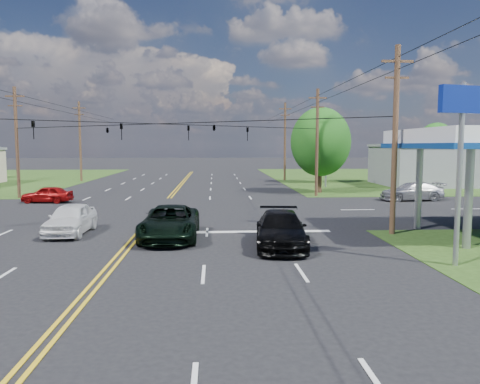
{
  "coord_description": "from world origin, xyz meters",
  "views": [
    {
      "loc": [
        3.92,
        -20.21,
        4.56
      ],
      "look_at": [
        5.34,
        6.0,
        1.92
      ],
      "focal_mm": 35.0,
      "sensor_mm": 36.0,
      "label": 1
    }
  ],
  "objects": [
    {
      "name": "polesign_ne",
      "position": [
        16.0,
        29.98,
        6.29
      ],
      "size": [
        2.13,
        1.14,
        8.07
      ],
      "color": "#A5A5AA",
      "rests_on": "ground"
    },
    {
      "name": "polesign_se",
      "position": [
        13.0,
        -3.35,
        5.23
      ],
      "size": [
        2.0,
        0.76,
        6.82
      ],
      "color": "#A5A5AA",
      "rests_on": "ground"
    },
    {
      "name": "retail_ne",
      "position": [
        30.0,
        32.0,
        2.2
      ],
      "size": [
        14.0,
        10.0,
        4.4
      ],
      "primitive_type": "cube",
      "color": "slate",
      "rests_on": "ground"
    },
    {
      "name": "pole_ne",
      "position": [
        13.0,
        21.0,
        4.92
      ],
      "size": [
        1.6,
        0.28,
        9.5
      ],
      "color": "#422E1C",
      "rests_on": "ground"
    },
    {
      "name": "pole_se",
      "position": [
        13.0,
        3.0,
        4.92
      ],
      "size": [
        1.6,
        0.28,
        9.5
      ],
      "color": "#422E1C",
      "rests_on": "ground"
    },
    {
      "name": "pole_right_far",
      "position": [
        13.0,
        40.0,
        5.17
      ],
      "size": [
        1.6,
        0.28,
        10.0
      ],
      "color": "#422E1C",
      "rests_on": "ground"
    },
    {
      "name": "pickup_dkgreen",
      "position": [
        1.73,
        2.41,
        0.81
      ],
      "size": [
        2.69,
        5.81,
        1.61
      ],
      "primitive_type": "imported",
      "rotation": [
        0.0,
        0.0,
        -0.0
      ],
      "color": "black",
      "rests_on": "ground"
    },
    {
      "name": "tree_right_a",
      "position": [
        14.0,
        24.0,
        4.87
      ],
      "size": [
        5.7,
        5.7,
        8.18
      ],
      "color": "#422E1C",
      "rests_on": "ground"
    },
    {
      "name": "ground",
      "position": [
        0.0,
        12.0,
        0.0
      ],
      "size": [
        280.0,
        280.0,
        0.0
      ],
      "primitive_type": "plane",
      "color": "black",
      "rests_on": "ground"
    },
    {
      "name": "span_wire_signals",
      "position": [
        0.0,
        12.0,
        6.0
      ],
      "size": [
        26.0,
        18.0,
        1.13
      ],
      "color": "black",
      "rests_on": "ground"
    },
    {
      "name": "suv_black",
      "position": [
        6.87,
        0.35,
        0.79
      ],
      "size": [
        2.69,
        5.6,
        1.57
      ],
      "primitive_type": "imported",
      "rotation": [
        0.0,
        0.0,
        -0.09
      ],
      "color": "black",
      "rests_on": "ground"
    },
    {
      "name": "pole_left_far",
      "position": [
        -13.0,
        40.0,
        5.17
      ],
      "size": [
        1.6,
        0.28,
        10.0
      ],
      "color": "#422E1C",
      "rests_on": "ground"
    },
    {
      "name": "grass_ne",
      "position": [
        35.0,
        44.0,
        0.0
      ],
      "size": [
        46.0,
        48.0,
        0.03
      ],
      "primitive_type": "cube",
      "color": "#254014",
      "rests_on": "ground"
    },
    {
      "name": "power_lines",
      "position": [
        0.0,
        10.0,
        8.6
      ],
      "size": [
        26.04,
        100.0,
        0.64
      ],
      "color": "black",
      "rests_on": "ground"
    },
    {
      "name": "sedan_red",
      "position": [
        -9.4,
        17.5,
        0.66
      ],
      "size": [
        4.0,
        1.85,
        1.33
      ],
      "primitive_type": "imported",
      "rotation": [
        0.0,
        0.0,
        -1.64
      ],
      "color": "maroon",
      "rests_on": "ground"
    },
    {
      "name": "pole_nw",
      "position": [
        -13.0,
        21.0,
        4.92
      ],
      "size": [
        1.6,
        0.28,
        9.5
      ],
      "color": "#422E1C",
      "rests_on": "ground"
    },
    {
      "name": "tree_far_r",
      "position": [
        34.0,
        42.0,
        4.54
      ],
      "size": [
        5.32,
        5.32,
        7.63
      ],
      "color": "#422E1C",
      "rests_on": "ground"
    },
    {
      "name": "sedan_far",
      "position": [
        20.18,
        17.4,
        0.75
      ],
      "size": [
        5.33,
        2.47,
        1.51
      ],
      "primitive_type": "imported",
      "rotation": [
        0.0,
        0.0,
        -1.5
      ],
      "color": "#ACACB1",
      "rests_on": "ground"
    },
    {
      "name": "stop_bar",
      "position": [
        5.0,
        4.0,
        0.0
      ],
      "size": [
        10.0,
        0.5,
        0.02
      ],
      "primitive_type": "cube",
      "color": "silver",
      "rests_on": "ground"
    },
    {
      "name": "tree_right_b",
      "position": [
        16.5,
        36.0,
        4.22
      ],
      "size": [
        4.94,
        4.94,
        7.09
      ],
      "color": "#422E1C",
      "rests_on": "ground"
    },
    {
      "name": "pickup_white",
      "position": [
        -3.5,
        4.0,
        0.79
      ],
      "size": [
        1.88,
        4.64,
        1.58
      ],
      "primitive_type": "imported",
      "rotation": [
        0.0,
        0.0,
        -0.0
      ],
      "color": "white",
      "rests_on": "ground"
    }
  ]
}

